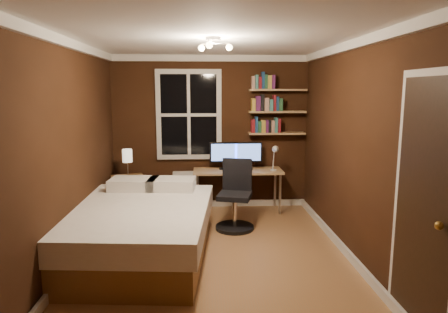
{
  "coord_description": "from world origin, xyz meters",
  "views": [
    {
      "loc": [
        -0.1,
        -4.47,
        1.94
      ],
      "look_at": [
        0.14,
        0.45,
        1.13
      ],
      "focal_mm": 32.0,
      "sensor_mm": 36.0,
      "label": 1
    }
  ],
  "objects_px": {
    "monitor_right": "(248,156)",
    "nightstand": "(129,196)",
    "office_chair": "(235,203)",
    "bed": "(139,229)",
    "bedside_lamp": "(128,163)",
    "radiator": "(186,190)",
    "desk_lamp": "(274,158)",
    "monitor_left": "(224,156)",
    "desk": "(238,174)"
  },
  "relations": [
    {
      "from": "monitor_right",
      "to": "nightstand",
      "type": "bearing_deg",
      "value": -172.88
    },
    {
      "from": "nightstand",
      "to": "office_chair",
      "type": "xyz_separation_m",
      "value": [
        1.62,
        -0.67,
        0.06
      ]
    },
    {
      "from": "nightstand",
      "to": "office_chair",
      "type": "bearing_deg",
      "value": -39.4
    },
    {
      "from": "bed",
      "to": "nightstand",
      "type": "distance_m",
      "value": 1.62
    },
    {
      "from": "bedside_lamp",
      "to": "monitor_right",
      "type": "relative_size",
      "value": 0.93
    },
    {
      "from": "radiator",
      "to": "bedside_lamp",
      "type": "bearing_deg",
      "value": -158.73
    },
    {
      "from": "bed",
      "to": "office_chair",
      "type": "height_order",
      "value": "office_chair"
    },
    {
      "from": "nightstand",
      "to": "desk_lamp",
      "type": "distance_m",
      "value": 2.36
    },
    {
      "from": "radiator",
      "to": "desk_lamp",
      "type": "distance_m",
      "value": 1.57
    },
    {
      "from": "monitor_right",
      "to": "desk_lamp",
      "type": "bearing_deg",
      "value": -29.59
    },
    {
      "from": "nightstand",
      "to": "monitor_right",
      "type": "distance_m",
      "value": 1.99
    },
    {
      "from": "nightstand",
      "to": "desk_lamp",
      "type": "bearing_deg",
      "value": -16.64
    },
    {
      "from": "monitor_left",
      "to": "monitor_right",
      "type": "height_order",
      "value": "same"
    },
    {
      "from": "bed",
      "to": "radiator",
      "type": "relative_size",
      "value": 3.81
    },
    {
      "from": "monitor_left",
      "to": "office_chair",
      "type": "xyz_separation_m",
      "value": [
        0.11,
        -0.91,
        -0.53
      ]
    },
    {
      "from": "nightstand",
      "to": "desk",
      "type": "xyz_separation_m",
      "value": [
        1.72,
        0.16,
        0.31
      ]
    },
    {
      "from": "desk",
      "to": "monitor_right",
      "type": "distance_m",
      "value": 0.34
    },
    {
      "from": "bedside_lamp",
      "to": "nightstand",
      "type": "bearing_deg",
      "value": 0.0
    },
    {
      "from": "monitor_left",
      "to": "desk",
      "type": "bearing_deg",
      "value": -18.34
    },
    {
      "from": "bed",
      "to": "office_chair",
      "type": "relative_size",
      "value": 2.4
    },
    {
      "from": "bedside_lamp",
      "to": "monitor_right",
      "type": "xyz_separation_m",
      "value": [
        1.89,
        0.24,
        0.06
      ]
    },
    {
      "from": "nightstand",
      "to": "desk_lamp",
      "type": "height_order",
      "value": "desk_lamp"
    },
    {
      "from": "bed",
      "to": "radiator",
      "type": "bearing_deg",
      "value": 81.14
    },
    {
      "from": "monitor_left",
      "to": "radiator",
      "type": "bearing_deg",
      "value": 170.69
    },
    {
      "from": "bed",
      "to": "monitor_right",
      "type": "distance_m",
      "value": 2.4
    },
    {
      "from": "bed",
      "to": "bedside_lamp",
      "type": "bearing_deg",
      "value": 109.35
    },
    {
      "from": "desk",
      "to": "office_chair",
      "type": "bearing_deg",
      "value": -97.09
    },
    {
      "from": "desk",
      "to": "desk_lamp",
      "type": "bearing_deg",
      "value": -15.39
    },
    {
      "from": "bedside_lamp",
      "to": "desk",
      "type": "bearing_deg",
      "value": 5.45
    },
    {
      "from": "radiator",
      "to": "desk_lamp",
      "type": "height_order",
      "value": "desk_lamp"
    },
    {
      "from": "nightstand",
      "to": "monitor_right",
      "type": "bearing_deg",
      "value": -9.75
    },
    {
      "from": "nightstand",
      "to": "office_chair",
      "type": "distance_m",
      "value": 1.75
    },
    {
      "from": "desk",
      "to": "monitor_right",
      "type": "xyz_separation_m",
      "value": [
        0.17,
        0.07,
        0.28
      ]
    },
    {
      "from": "monitor_right",
      "to": "bed",
      "type": "bearing_deg",
      "value": -129.26
    },
    {
      "from": "bedside_lamp",
      "to": "monitor_left",
      "type": "height_order",
      "value": "monitor_left"
    },
    {
      "from": "radiator",
      "to": "desk_lamp",
      "type": "relative_size",
      "value": 1.41
    },
    {
      "from": "bedside_lamp",
      "to": "radiator",
      "type": "distance_m",
      "value": 1.07
    },
    {
      "from": "nightstand",
      "to": "bedside_lamp",
      "type": "relative_size",
      "value": 1.42
    },
    {
      "from": "monitor_right",
      "to": "office_chair",
      "type": "bearing_deg",
      "value": -106.52
    },
    {
      "from": "nightstand",
      "to": "desk",
      "type": "relative_size",
      "value": 0.43
    },
    {
      "from": "monitor_left",
      "to": "monitor_right",
      "type": "bearing_deg",
      "value": 0.0
    },
    {
      "from": "radiator",
      "to": "desk",
      "type": "distance_m",
      "value": 0.92
    },
    {
      "from": "desk",
      "to": "bed",
      "type": "bearing_deg",
      "value": -127.08
    },
    {
      "from": "bed",
      "to": "bedside_lamp",
      "type": "xyz_separation_m",
      "value": [
        -0.41,
        1.57,
        0.51
      ]
    },
    {
      "from": "nightstand",
      "to": "bedside_lamp",
      "type": "bearing_deg",
      "value": 0.0
    },
    {
      "from": "office_chair",
      "to": "bed",
      "type": "bearing_deg",
      "value": -128.56
    },
    {
      "from": "bedside_lamp",
      "to": "desk_lamp",
      "type": "distance_m",
      "value": 2.29
    },
    {
      "from": "bedside_lamp",
      "to": "desk_lamp",
      "type": "height_order",
      "value": "desk_lamp"
    },
    {
      "from": "bed",
      "to": "desk",
      "type": "height_order",
      "value": "bed"
    },
    {
      "from": "monitor_right",
      "to": "desk_lamp",
      "type": "xyz_separation_m",
      "value": [
        0.4,
        -0.23,
        -0.0
      ]
    }
  ]
}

